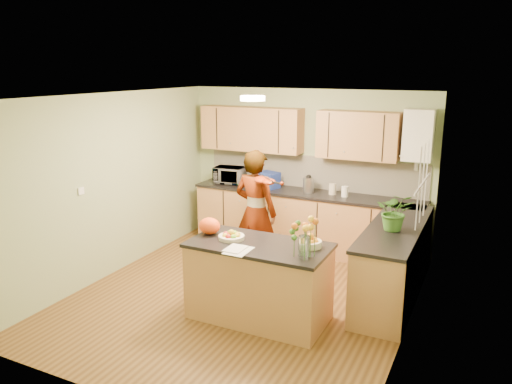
% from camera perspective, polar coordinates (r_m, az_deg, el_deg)
% --- Properties ---
extents(floor, '(4.50, 4.50, 0.00)m').
position_cam_1_polar(floor, '(6.45, -1.55, -11.87)').
color(floor, '#523517').
rests_on(floor, ground).
extents(ceiling, '(4.00, 4.50, 0.02)m').
position_cam_1_polar(ceiling, '(5.81, -1.72, 10.89)').
color(ceiling, white).
rests_on(ceiling, wall_back).
extents(wall_back, '(4.00, 0.02, 2.50)m').
position_cam_1_polar(wall_back, '(8.02, 5.81, 2.72)').
color(wall_back, '#98AA79').
rests_on(wall_back, floor).
extents(wall_front, '(4.00, 0.02, 2.50)m').
position_cam_1_polar(wall_front, '(4.25, -15.92, -8.26)').
color(wall_front, '#98AA79').
rests_on(wall_front, floor).
extents(wall_left, '(0.02, 4.50, 2.50)m').
position_cam_1_polar(wall_left, '(7.13, -16.04, 0.79)').
color(wall_left, '#98AA79').
rests_on(wall_left, floor).
extents(wall_right, '(0.02, 4.50, 2.50)m').
position_cam_1_polar(wall_right, '(5.42, 17.52, -3.48)').
color(wall_right, '#98AA79').
rests_on(wall_right, floor).
extents(back_counter, '(3.64, 0.62, 0.94)m').
position_cam_1_polar(back_counter, '(7.91, 5.60, -3.28)').
color(back_counter, '#AB6F44').
rests_on(back_counter, floor).
extents(right_counter, '(0.62, 2.24, 0.94)m').
position_cam_1_polar(right_counter, '(6.51, 15.54, -7.63)').
color(right_counter, '#AB6F44').
rests_on(right_counter, floor).
extents(splashback, '(3.60, 0.02, 0.52)m').
position_cam_1_polar(splashback, '(7.98, 6.44, 2.28)').
color(splashback, silver).
rests_on(splashback, back_counter).
extents(upper_cabinets, '(3.20, 0.34, 0.70)m').
position_cam_1_polar(upper_cabinets, '(7.83, 4.27, 6.92)').
color(upper_cabinets, '#AB6F44').
rests_on(upper_cabinets, wall_back).
extents(boiler, '(0.40, 0.30, 0.86)m').
position_cam_1_polar(boiler, '(7.35, 18.09, 6.17)').
color(boiler, white).
rests_on(boiler, wall_back).
extents(window_right, '(0.01, 1.30, 1.05)m').
position_cam_1_polar(window_right, '(5.92, 18.55, 0.92)').
color(window_right, white).
rests_on(window_right, wall_right).
extents(light_switch, '(0.02, 0.09, 0.09)m').
position_cam_1_polar(light_switch, '(6.69, -19.37, 0.11)').
color(light_switch, white).
rests_on(light_switch, wall_left).
extents(ceiling_lamp, '(0.30, 0.30, 0.07)m').
position_cam_1_polar(ceiling_lamp, '(6.08, -0.38, 10.67)').
color(ceiling_lamp, '#FFEABF').
rests_on(ceiling_lamp, ceiling).
extents(peninsula_island, '(1.58, 0.81, 0.91)m').
position_cam_1_polar(peninsula_island, '(5.77, 0.34, -10.14)').
color(peninsula_island, '#AB6F44').
rests_on(peninsula_island, floor).
extents(fruit_dish, '(0.30, 0.30, 0.10)m').
position_cam_1_polar(fruit_dish, '(5.74, -2.82, -4.99)').
color(fruit_dish, beige).
rests_on(fruit_dish, peninsula_island).
extents(orange_bowl, '(0.25, 0.25, 0.15)m').
position_cam_1_polar(orange_bowl, '(5.51, 6.21, -5.65)').
color(orange_bowl, beige).
rests_on(orange_bowl, peninsula_island).
extents(flower_vase, '(0.28, 0.28, 0.52)m').
position_cam_1_polar(flower_vase, '(5.11, 5.57, -3.91)').
color(flower_vase, silver).
rests_on(flower_vase, peninsula_island).
extents(orange_bag, '(0.27, 0.23, 0.20)m').
position_cam_1_polar(orange_bag, '(5.92, -5.33, -3.88)').
color(orange_bag, '#EE4913').
rests_on(orange_bag, peninsula_island).
extents(papers, '(0.24, 0.32, 0.01)m').
position_cam_1_polar(papers, '(5.39, -2.01, -6.68)').
color(papers, silver).
rests_on(papers, peninsula_island).
extents(violinist, '(0.69, 0.49, 1.75)m').
position_cam_1_polar(violinist, '(6.88, -0.04, -2.34)').
color(violinist, tan).
rests_on(violinist, floor).
extents(violin, '(0.71, 0.61, 0.18)m').
position_cam_1_polar(violin, '(6.47, 0.70, 1.41)').
color(violin, '#4E1404').
rests_on(violin, violinist).
extents(microwave, '(0.53, 0.39, 0.27)m').
position_cam_1_polar(microwave, '(8.30, -3.03, 1.94)').
color(microwave, white).
rests_on(microwave, back_counter).
extents(blue_box, '(0.38, 0.32, 0.26)m').
position_cam_1_polar(blue_box, '(7.98, 1.46, 1.40)').
color(blue_box, navy).
rests_on(blue_box, back_counter).
extents(kettle, '(0.17, 0.17, 0.32)m').
position_cam_1_polar(kettle, '(7.72, 6.03, 0.91)').
color(kettle, '#ACACB1').
rests_on(kettle, back_counter).
extents(jar_cream, '(0.12, 0.12, 0.17)m').
position_cam_1_polar(jar_cream, '(7.66, 8.74, 0.35)').
color(jar_cream, beige).
rests_on(jar_cream, back_counter).
extents(jar_white, '(0.13, 0.13, 0.16)m').
position_cam_1_polar(jar_white, '(7.55, 10.12, 0.05)').
color(jar_white, white).
rests_on(jar_white, back_counter).
extents(potted_plant, '(0.48, 0.43, 0.47)m').
position_cam_1_polar(potted_plant, '(6.10, 15.62, -2.16)').
color(potted_plant, '#366B23').
rests_on(potted_plant, right_counter).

